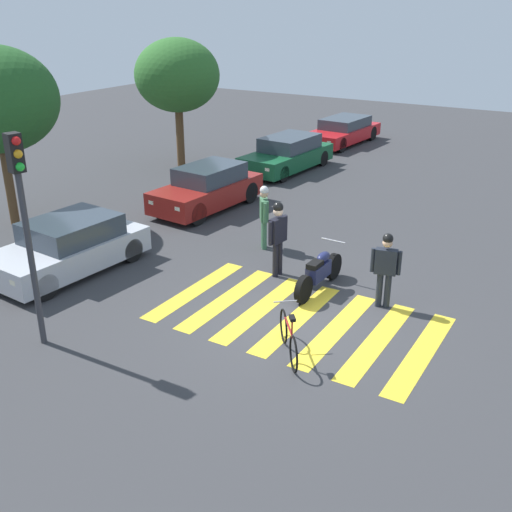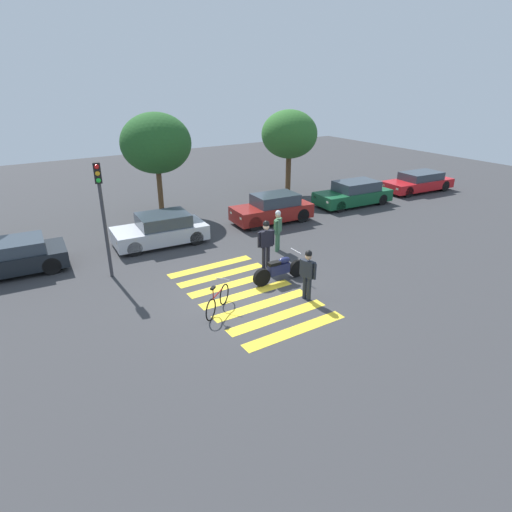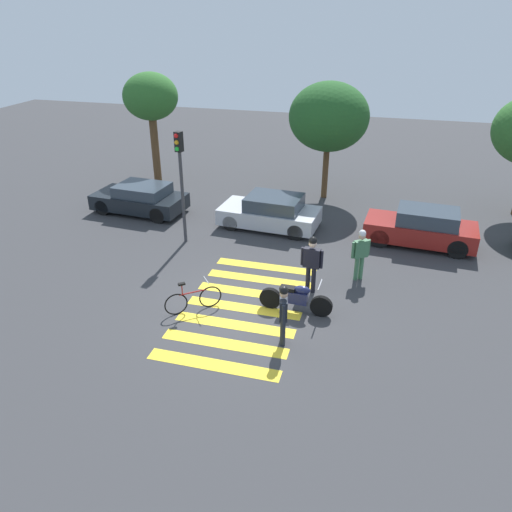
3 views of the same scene
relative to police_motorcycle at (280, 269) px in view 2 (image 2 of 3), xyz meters
name	(u,v)px [view 2 (image 2 of 3)]	position (x,y,z in m)	size (l,w,h in m)	color
ground_plane	(247,294)	(-1.50, -0.22, -0.46)	(60.00, 60.00, 0.00)	#38383A
police_motorcycle	(280,269)	(0.00, 0.00, 0.00)	(2.17, 0.62, 1.04)	black
leaning_bicycle	(218,301)	(-2.90, -0.74, -0.08)	(1.38, 1.12, 1.01)	black
officer_on_foot	(308,272)	(-0.03, -1.58, 0.54)	(0.30, 0.65, 1.74)	#1E232D
officer_by_motorcycle	(266,241)	(0.24, 1.25, 0.66)	(0.70, 0.26, 1.90)	black
pedestrian_bystander	(278,228)	(1.62, 2.44, 0.56)	(0.56, 0.44, 1.77)	#3F724C
crosswalk_stripes	(247,294)	(-1.50, -0.22, -0.46)	(3.46, 5.85, 0.01)	yellow
car_black_suv	(10,258)	(-8.01, 5.97, 0.15)	(4.06, 2.14, 1.26)	black
car_silver_sedan	(161,230)	(-2.18, 5.86, 0.18)	(4.07, 2.17, 1.34)	black
car_maroon_wagon	(273,209)	(3.64, 5.75, 0.22)	(4.12, 1.96, 1.42)	black
car_green_compact	(354,194)	(9.30, 5.86, 0.18)	(4.55, 2.11, 1.35)	black
car_red_convertible	(418,182)	(15.02, 5.94, 0.13)	(4.79, 2.13, 1.21)	black
traffic_light_pole	(102,202)	(-4.98, 3.65, 2.35)	(0.29, 0.35, 4.18)	#38383D
street_tree_mid	(156,143)	(-0.59, 9.96, 3.25)	(3.53, 3.53, 5.22)	brown
street_tree_far	(289,135)	(7.71, 9.96, 3.13)	(3.33, 3.33, 5.02)	brown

